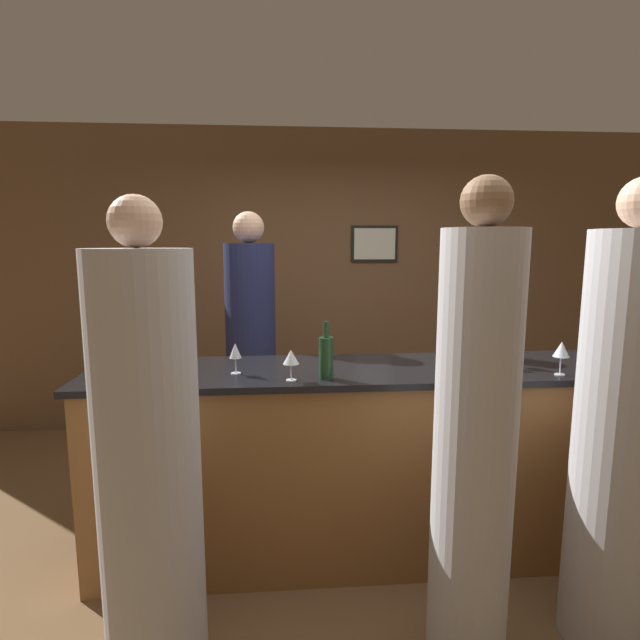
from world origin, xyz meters
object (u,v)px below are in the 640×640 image
guest_1 (474,449)px  guest_2 (623,438)px  wine_bottle_0 (326,357)px  bartender (251,363)px  guest_0 (149,468)px  ice_bucket (499,342)px

guest_1 → guest_2: size_ratio=0.99×
wine_bottle_0 → guest_1: bearing=-46.8°
guest_2 → wine_bottle_0: bearing=157.6°
bartender → guest_0: bearing=79.1°
guest_2 → ice_bucket: size_ratio=10.06×
ice_bucket → bartender: bearing=155.3°
guest_1 → guest_2: (0.68, 0.07, -0.01)m
bartender → guest_0: (-0.31, -1.59, -0.03)m
guest_2 → ice_bucket: 0.92m
guest_0 → guest_1: size_ratio=0.96×
bartender → wine_bottle_0: bartender is taller
wine_bottle_0 → guest_2: bearing=-22.4°
guest_0 → wine_bottle_0: (0.74, 0.54, 0.30)m
bartender → wine_bottle_0: 1.16m
bartender → wine_bottle_0: size_ratio=6.80×
guest_1 → wine_bottle_0: 0.83m
guest_0 → ice_bucket: 2.03m
ice_bucket → wine_bottle_0: bearing=-161.0°
guest_0 → ice_bucket: size_ratio=9.62×
wine_bottle_0 → ice_bucket: wine_bottle_0 is taller
guest_0 → guest_2: size_ratio=0.96×
guest_2 → wine_bottle_0: size_ratio=6.97×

